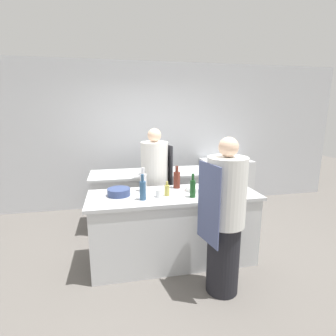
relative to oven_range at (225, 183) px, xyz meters
The scene contains 17 objects.
ground_plane 2.34m from the oven_range, 130.06° to the right, with size 16.00×16.00×0.00m, color #605B56.
wall_back 1.79m from the oven_range, 165.83° to the left, with size 8.00×0.06×2.80m.
prep_counter 2.30m from the oven_range, 130.06° to the right, with size 2.10×0.75×0.90m.
pass_counter 1.68m from the oven_range, 160.27° to the right, with size 2.02×0.72×0.90m.
oven_range is the anchor object (origin of this frame).
chef_at_prep_near 2.71m from the oven_range, 114.23° to the right, with size 0.45×0.43×1.66m.
chef_at_stove 1.96m from the oven_range, 146.37° to the right, with size 0.44×0.42×1.66m.
bottle_olive_oil 2.38m from the oven_range, 123.72° to the right, with size 0.07×0.07×0.29m.
bottle_vinegar 2.45m from the oven_range, 130.98° to the right, with size 0.06×0.06×0.18m.
bottle_wine 2.47m from the oven_range, 139.48° to the right, with size 0.08×0.08×0.30m.
bottle_cooking_oil 2.13m from the oven_range, 132.29° to the right, with size 0.09×0.09×0.30m.
bottle_sauce 2.72m from the oven_range, 134.65° to the right, with size 0.07×0.07×0.30m.
bowl_mixing_large 2.10m from the oven_range, 124.91° to the right, with size 0.25×0.25×0.05m.
bowl_prep_small 2.77m from the oven_range, 141.83° to the right, with size 0.28×0.28×0.09m.
cup 2.53m from the oven_range, 132.37° to the right, with size 0.08×0.08×0.09m.
cutting_board 1.97m from the oven_range, 112.25° to the right, with size 0.37×0.28×0.01m.
stockpot 1.86m from the oven_range, 156.82° to the right, with size 0.24×0.24×0.20m.
Camera 1 is at (-0.69, -3.01, 1.92)m, focal length 28.00 mm.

